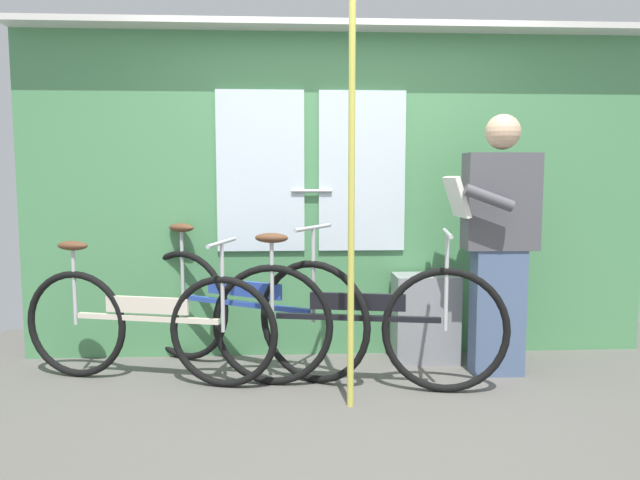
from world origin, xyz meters
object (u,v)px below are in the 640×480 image
object	(u,v)px
bicycle_leaning_behind	(243,310)
bicycle_by_pole	(356,324)
trash_bin_by_wall	(425,318)
passenger_reading_newspaper	(498,239)
bicycle_near_door	(146,324)
handrail_pole	(351,203)

from	to	relation	value
bicycle_leaning_behind	bicycle_by_pole	bearing A→B (deg)	1.63
trash_bin_by_wall	bicycle_by_pole	bearing A→B (deg)	-135.71
passenger_reading_newspaper	bicycle_by_pole	bearing A→B (deg)	15.43
bicycle_by_pole	trash_bin_by_wall	distance (m)	0.76
bicycle_near_door	trash_bin_by_wall	bearing A→B (deg)	24.76
trash_bin_by_wall	passenger_reading_newspaper	bearing A→B (deg)	-37.34
bicycle_near_door	bicycle_by_pole	distance (m)	1.28
bicycle_by_pole	handrail_pole	bearing A→B (deg)	-92.41
bicycle_near_door	bicycle_leaning_behind	bearing A→B (deg)	33.06
bicycle_leaning_behind	passenger_reading_newspaper	distance (m)	1.69
passenger_reading_newspaper	handrail_pole	distance (m)	1.13
passenger_reading_newspaper	trash_bin_by_wall	bearing A→B (deg)	-35.92
bicycle_by_pole	bicycle_leaning_behind	bearing A→B (deg)	161.03
handrail_pole	bicycle_leaning_behind	bearing A→B (deg)	133.70
bicycle_leaning_behind	trash_bin_by_wall	xyz separation A→B (m)	(1.23, 0.14, -0.10)
bicycle_leaning_behind	bicycle_by_pole	world-z (taller)	bicycle_leaning_behind
bicycle_by_pole	handrail_pole	distance (m)	0.78
passenger_reading_newspaper	trash_bin_by_wall	distance (m)	0.75
trash_bin_by_wall	bicycle_leaning_behind	bearing A→B (deg)	-173.57
bicycle_leaning_behind	trash_bin_by_wall	world-z (taller)	bicycle_leaning_behind
bicycle_near_door	bicycle_leaning_behind	size ratio (longest dim) A/B	1.04
passenger_reading_newspaper	handrail_pole	world-z (taller)	handrail_pole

